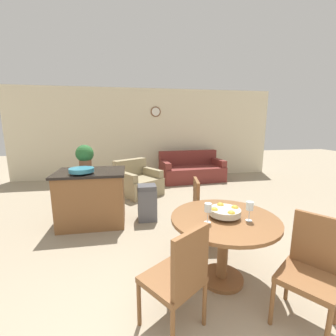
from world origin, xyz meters
The scene contains 14 objects.
wall_back centered at (0.00, 6.14, 1.35)m, with size 8.00×0.09×2.70m.
dining_table centered at (0.39, 1.14, 0.56)m, with size 1.10×1.10×0.72m.
dining_chair_near_left centered at (-0.20, 0.63, 0.50)m, with size 0.59×0.59×0.92m.
dining_chair_near_right centered at (0.90, 0.55, 0.50)m, with size 0.59×0.59×0.92m.
dining_chair_far_side centered at (0.44, 1.93, 0.50)m, with size 0.48×0.48×0.92m.
fruit_bowl centered at (0.39, 1.14, 0.78)m, with size 0.32×0.32×0.12m.
wine_glass_left centered at (0.17, 1.05, 0.87)m, with size 0.07×0.07×0.20m.
wine_glass_right centered at (0.59, 1.02, 0.87)m, with size 0.07×0.07×0.20m.
kitchen_island centered at (-1.19, 2.87, 0.45)m, with size 1.10×0.81×0.90m.
teal_bowl centered at (-1.29, 2.69, 0.96)m, with size 0.37×0.37×0.09m.
potted_plant centered at (-1.31, 3.09, 1.13)m, with size 0.30×0.30×0.41m.
trash_bin centered at (-0.28, 2.84, 0.31)m, with size 0.32×0.29×0.63m.
couch centered at (1.24, 5.44, 0.29)m, with size 1.88×1.08×0.85m.
armchair centered at (-0.39, 4.39, 0.28)m, with size 1.21×1.23×0.80m.
Camera 1 is at (-0.55, -0.88, 1.67)m, focal length 24.00 mm.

